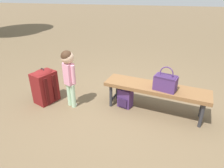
% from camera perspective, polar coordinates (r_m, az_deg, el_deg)
% --- Properties ---
extents(ground_plane, '(40.00, 40.00, 0.00)m').
position_cam_1_polar(ground_plane, '(3.34, 3.27, -7.11)').
color(ground_plane, brown).
rests_on(ground_plane, ground).
extents(park_bench, '(1.65, 0.70, 0.45)m').
position_cam_1_polar(park_bench, '(3.15, 12.45, -1.58)').
color(park_bench, brown).
rests_on(park_bench, ground).
extents(handbag, '(0.36, 0.27, 0.37)m').
position_cam_1_polar(handbag, '(3.00, 15.09, 0.52)').
color(handbag, '#4C2D66').
rests_on(handbag, park_bench).
extents(child_standing, '(0.24, 0.20, 0.97)m').
position_cam_1_polar(child_standing, '(3.19, -12.35, 3.83)').
color(child_standing, '#B2D8B2').
rests_on(child_standing, ground).
extents(backpack_large, '(0.41, 0.45, 0.63)m').
position_cam_1_polar(backpack_large, '(3.59, -18.72, -0.28)').
color(backpack_large, maroon).
rests_on(backpack_large, ground).
extents(backpack_small, '(0.26, 0.24, 0.37)m').
position_cam_1_polar(backpack_small, '(3.31, 3.85, -3.60)').
color(backpack_small, '#4C2D66').
rests_on(backpack_small, ground).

